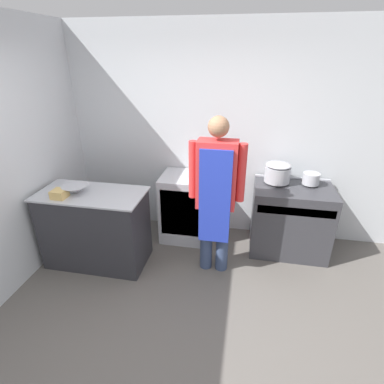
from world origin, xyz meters
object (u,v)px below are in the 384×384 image
Objects in this scene: fridge_unit at (184,207)px; stock_pot at (278,172)px; mixing_bowl at (75,189)px; plastic_tub at (59,194)px; sauce_pot at (311,179)px; stove at (290,219)px; person_cook at (216,190)px.

fridge_unit is 2.95× the size of stock_pot.
plastic_tub is at bearing -127.56° from mixing_bowl.
stock_pot is 0.40m from sauce_pot.
stock_pot is at bearing 152.11° from stove.
stove is at bearing 18.26° from plastic_tub.
fridge_unit is 0.95m from person_cook.
mixing_bowl is at bearing -163.92° from stove.
fridge_unit is 3.16× the size of mixing_bowl.
fridge_unit is at bearing 37.30° from plastic_tub.
plastic_tub is (-1.17, -0.89, 0.51)m from fridge_unit.
fridge_unit is at bearing 35.35° from mixing_bowl.
person_cook reaches higher than stock_pot.
mixing_bowl reaches higher than fridge_unit.
sauce_pot is at bearing 1.94° from fridge_unit.
fridge_unit is at bearing 177.56° from stove.
mixing_bowl reaches higher than stove.
person_cook is 0.94m from stock_pot.
person_cook is 5.88× the size of stock_pot.
person_cook is 6.29× the size of mixing_bowl.
sauce_pot is at bearing 19.19° from plastic_tub.
stove is 3.05× the size of stock_pot.
person_cook reaches higher than plastic_tub.
plastic_tub is 0.76× the size of sauce_pot.
stove is at bearing 16.08° from mixing_bowl.
stove is at bearing 32.06° from person_cook.
mixing_bowl is 1.45× the size of sauce_pot.
person_cook is 1.67m from plastic_tub.
fridge_unit is 1.40m from mixing_bowl.
person_cook is (0.48, -0.61, 0.56)m from fridge_unit.
stock_pot reaches higher than fridge_unit.
person_cook is at bearing -147.94° from stove.
sauce_pot reaches higher than fridge_unit.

